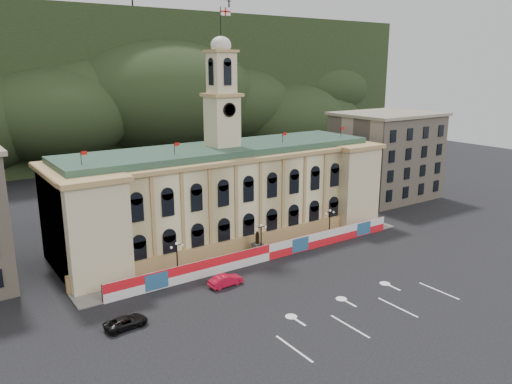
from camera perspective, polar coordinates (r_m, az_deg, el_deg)
ground at (r=64.99m, az=9.41°, el=-11.79°), size 260.00×260.00×0.00m
lane_markings at (r=61.91m, az=12.69°, el=-13.34°), size 26.00×10.00×0.02m
hill_ridge at (r=168.88m, az=-20.67°, el=10.36°), size 230.00×80.00×64.00m
city_hall at (r=83.07m, az=-3.62°, el=-0.05°), size 56.20×17.60×37.10m
side_building_right at (r=112.69m, az=14.60°, el=4.09°), size 21.00×17.00×18.60m
hoarding_fence at (r=75.09m, az=1.47°, el=-6.89°), size 50.00×0.44×2.50m
pavement at (r=77.52m, az=0.26°, el=-7.11°), size 56.00×5.50×0.16m
statue at (r=77.31m, az=0.16°, el=-6.29°), size 1.40×1.40×3.72m
lamp_left at (r=69.31m, az=-9.01°, el=-7.30°), size 1.96×0.44×5.15m
lamp_center at (r=75.90m, az=0.59°, el=-5.18°), size 1.96×0.44×5.15m
lamp_right at (r=84.32m, az=8.41°, el=-3.33°), size 1.96×0.44×5.15m
red_sedan at (r=67.02m, az=-3.48°, el=-10.04°), size 1.96×4.82×1.55m
black_suv at (r=59.01m, az=-14.63°, el=-14.19°), size 2.80×5.10×1.35m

